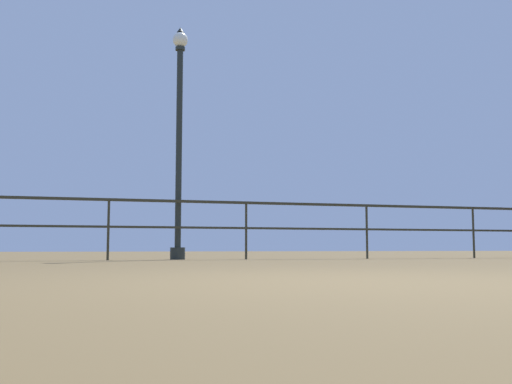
# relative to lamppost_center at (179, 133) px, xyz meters

# --- Properties ---
(ground_plane) EXTENTS (60.00, 60.00, 0.00)m
(ground_plane) POSITION_rel_lamppost_center_xyz_m (0.00, -7.27, -2.34)
(ground_plane) COLOR brown
(pier_railing) EXTENTS (22.47, 0.05, 1.08)m
(pier_railing) POSITION_rel_lamppost_center_xyz_m (0.00, -0.19, -1.54)
(pier_railing) COLOR #2E2D1E
(pier_railing) RESTS_ON ground_plane
(lamppost_center) EXTENTS (0.29, 0.29, 4.37)m
(lamppost_center) POSITION_rel_lamppost_center_xyz_m (0.00, 0.00, 0.00)
(lamppost_center) COLOR #222825
(lamppost_center) RESTS_ON ground_plane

